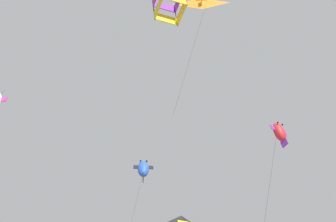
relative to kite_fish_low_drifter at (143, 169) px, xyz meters
The scene contains 4 objects.
kite_fish_low_drifter is the anchor object (origin of this frame).
kite_fish_mid_left 9.90m from the kite_fish_low_drifter, 104.20° to the right, with size 2.71×2.33×6.86m.
kite_delta_near_left 12.21m from the kite_fish_low_drifter, 144.45° to the right, with size 2.54×2.81×9.40m.
kite_box_near_right 14.49m from the kite_fish_low_drifter, 158.24° to the right, with size 1.98×1.89×2.06m.
Camera 1 is at (-20.11, -5.60, 15.19)m, focal length 50.04 mm.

